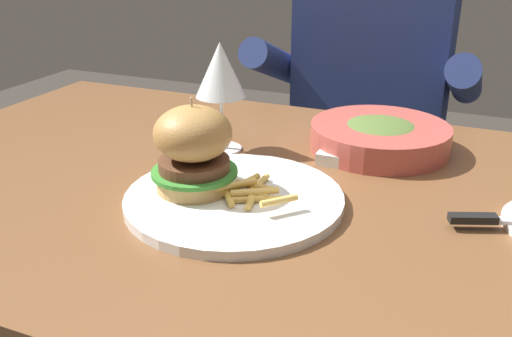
{
  "coord_description": "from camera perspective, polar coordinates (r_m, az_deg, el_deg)",
  "views": [
    {
      "loc": [
        0.26,
        -0.71,
        1.09
      ],
      "look_at": [
        -0.03,
        -0.04,
        0.78
      ],
      "focal_mm": 40.0,
      "sensor_mm": 36.0,
      "label": 1
    }
  ],
  "objects": [
    {
      "name": "burger_sandwich",
      "position": [
        0.78,
        -6.27,
        2.0
      ],
      "size": [
        0.12,
        0.12,
        0.13
      ],
      "color": "tan",
      "rests_on": "main_plate"
    },
    {
      "name": "diner_person",
      "position": [
        1.51,
        10.98,
        2.05
      ],
      "size": [
        0.51,
        0.36,
        1.18
      ],
      "color": "#282833",
      "rests_on": "ground"
    },
    {
      "name": "dining_table",
      "position": [
        0.88,
        2.61,
        -7.32
      ],
      "size": [
        1.37,
        0.8,
        0.74
      ],
      "color": "brown",
      "rests_on": "ground"
    },
    {
      "name": "wine_glass",
      "position": [
        0.94,
        -3.58,
        9.6
      ],
      "size": [
        0.08,
        0.08,
        0.18
      ],
      "color": "silver",
      "rests_on": "dining_table"
    },
    {
      "name": "main_plate",
      "position": [
        0.79,
        -2.19,
        -3.05
      ],
      "size": [
        0.3,
        0.3,
        0.01
      ],
      "primitive_type": "cylinder",
      "color": "white",
      "rests_on": "dining_table"
    },
    {
      "name": "fries_pile",
      "position": [
        0.77,
        -0.52,
        -2.33
      ],
      "size": [
        0.12,
        0.11,
        0.02
      ],
      "color": "#E0B251",
      "rests_on": "main_plate"
    },
    {
      "name": "soup_bowl",
      "position": [
        0.99,
        12.26,
        3.19
      ],
      "size": [
        0.24,
        0.24,
        0.05
      ],
      "color": "#B24C42",
      "rests_on": "dining_table"
    },
    {
      "name": "butter_dish",
      "position": [
        0.93,
        8.73,
        1.25
      ],
      "size": [
        0.08,
        0.06,
        0.04
      ],
      "color": "white",
      "rests_on": "dining_table"
    }
  ]
}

